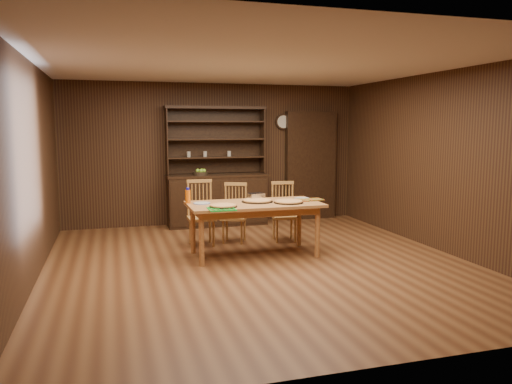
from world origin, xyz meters
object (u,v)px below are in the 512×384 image
object	(u,v)px
chair_center	(235,211)
chair_left	(201,210)
juice_bottle	(188,196)
dining_table	(254,209)
chair_right	(284,209)
china_hutch	(217,193)

from	to	relation	value
chair_center	chair_left	bearing A→B (deg)	-150.43
juice_bottle	chair_left	bearing A→B (deg)	65.72
dining_table	chair_center	size ratio (longest dim) A/B	1.99
dining_table	chair_left	size ratio (longest dim) A/B	1.85
chair_left	chair_right	size ratio (longest dim) A/B	1.06
juice_bottle	china_hutch	bearing A→B (deg)	67.85
china_hutch	chair_center	xyz separation A→B (m)	(-0.00, -1.38, -0.11)
china_hutch	chair_right	xyz separation A→B (m)	(0.77, -1.51, -0.10)
juice_bottle	dining_table	bearing A→B (deg)	-14.66
dining_table	juice_bottle	world-z (taller)	juice_bottle
china_hutch	chair_center	distance (m)	1.39
china_hutch	chair_center	size ratio (longest dim) A/B	2.34
chair_left	chair_center	bearing A→B (deg)	5.71
chair_left	juice_bottle	bearing A→B (deg)	-113.45
chair_center	juice_bottle	xyz separation A→B (m)	(-0.84, -0.68, 0.36)
dining_table	chair_center	world-z (taller)	chair_center
chair_center	chair_right	distance (m)	0.78
chair_right	juice_bottle	bearing A→B (deg)	-153.73
china_hutch	chair_left	bearing A→B (deg)	-111.18
dining_table	chair_right	world-z (taller)	chair_right
chair_center	juice_bottle	size ratio (longest dim) A/B	4.31
dining_table	chair_center	bearing A→B (deg)	93.49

